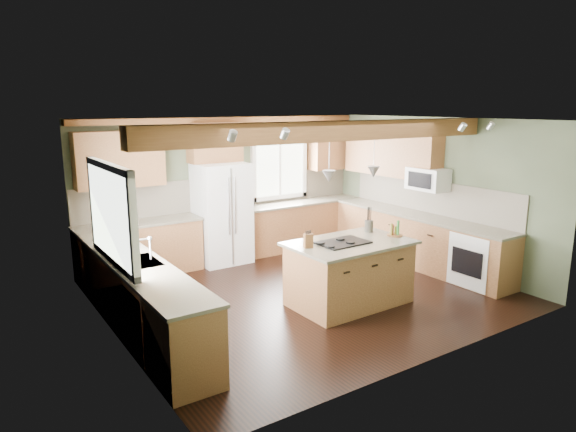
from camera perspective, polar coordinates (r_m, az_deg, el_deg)
floor at (r=7.91m, az=1.78°, el=-8.54°), size 5.60×5.60×0.00m
ceiling at (r=7.39m, az=1.91°, el=10.65°), size 5.60×5.60×0.00m
wall_back at (r=9.65m, az=-6.83°, el=3.20°), size 5.60×0.00×5.60m
wall_left at (r=6.38m, az=-19.11°, el=-2.12°), size 0.00×5.00×5.00m
wall_right at (r=9.43m, az=15.84°, el=2.60°), size 0.00×5.00×5.00m
ceiling_beam at (r=6.85m, az=5.33°, el=9.38°), size 5.55×0.26×0.26m
soffit_trim at (r=9.45m, az=-6.74°, el=10.57°), size 5.55×0.20×0.10m
backsplash_back at (r=9.66m, az=-6.77°, el=2.67°), size 5.58×0.03×0.58m
backsplash_right at (r=9.46m, az=15.52°, el=2.10°), size 0.03×3.70×0.58m
base_cab_back_left at (r=8.91m, az=-16.12°, el=-3.64°), size 2.02×0.60×0.88m
counter_back_left at (r=8.80m, az=-16.30°, el=-0.76°), size 2.06×0.64×0.04m
base_cab_back_right at (r=10.32m, az=1.44°, el=-0.98°), size 2.62×0.60×0.88m
counter_back_right at (r=10.23m, az=1.45°, el=1.53°), size 2.66×0.64×0.04m
base_cab_left at (r=6.75m, az=-16.22°, el=-8.79°), size 0.60×3.70×0.88m
counter_left at (r=6.60m, az=-16.46°, el=-5.06°), size 0.64×3.74×0.04m
base_cab_right at (r=9.42m, az=14.12°, el=-2.67°), size 0.60×3.70×0.88m
counter_right at (r=9.31m, az=14.26°, el=0.07°), size 0.64×3.74×0.04m
upper_cab_back_left at (r=8.69m, az=-18.23°, el=6.00°), size 1.40×0.35×0.90m
upper_cab_over_fridge at (r=9.27m, az=-8.13°, el=8.08°), size 0.96×0.35×0.70m
upper_cab_right at (r=9.82m, az=11.39°, el=7.03°), size 0.35×2.20×0.90m
upper_cab_back_corner at (r=10.67m, az=4.68°, el=7.63°), size 0.90×0.35×0.90m
window_left at (r=6.37m, az=-19.21°, el=0.18°), size 0.04×1.60×1.05m
window_back at (r=10.17m, az=-1.01°, el=5.17°), size 1.10×0.04×1.00m
sink at (r=6.60m, az=-16.46°, el=-5.02°), size 0.50×0.65×0.03m
faucet at (r=6.61m, az=-15.05°, el=-3.59°), size 0.02×0.02×0.28m
dishwasher at (r=5.62m, az=-11.94°, el=-13.06°), size 0.60×0.60×0.84m
oven at (r=8.63m, az=20.46°, el=-4.52°), size 0.60×0.72×0.84m
microwave at (r=9.19m, az=15.27°, el=3.98°), size 0.40×0.70×0.38m
pendant_left at (r=6.83m, az=4.56°, el=4.41°), size 0.18×0.18×0.16m
pendant_right at (r=7.37m, az=9.48°, el=4.86°), size 0.18×0.18×0.16m
refrigerator at (r=9.26m, az=-7.35°, el=0.28°), size 0.90×0.74×1.80m
island at (r=7.42m, az=6.82°, el=-6.43°), size 1.64×1.02×0.88m
island_top at (r=7.29m, az=6.91°, el=-3.01°), size 1.76×1.14×0.04m
cooktop at (r=7.19m, az=6.11°, el=-2.94°), size 0.71×0.48×0.02m
knife_block at (r=6.92m, az=2.27°, el=-2.76°), size 0.14×0.12×0.19m
utensil_crock at (r=7.87m, az=8.97°, el=-1.11°), size 0.16×0.16×0.17m
bottle_tray at (r=7.69m, az=11.81°, el=-1.39°), size 0.30×0.30×0.21m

